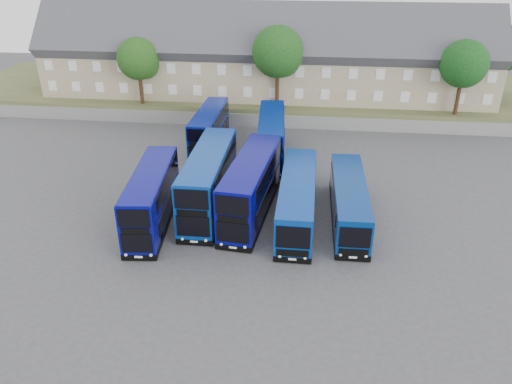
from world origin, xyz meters
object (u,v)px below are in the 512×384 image
object	(u,v)px
tree_west	(140,60)
tree_east	(465,66)
dd_front_mid	(209,182)
dd_front_left	(152,199)
tree_far	(503,50)
tree_mid	(279,54)
coach_east_a	(297,200)

from	to	relation	value
tree_west	tree_east	size ratio (longest dim) A/B	0.94
dd_front_mid	tree_east	distance (m)	32.14
dd_front_left	tree_east	xyz separation A→B (m)	(27.74, 23.75, 5.33)
tree_west	tree_far	bearing A→B (deg)	9.46
tree_west	tree_mid	size ratio (longest dim) A/B	0.83
coach_east_a	tree_mid	distance (m)	23.52
tree_west	tree_far	distance (m)	42.58
dd_front_left	tree_east	world-z (taller)	tree_east
tree_west	tree_mid	distance (m)	16.04
tree_east	dd_front_left	bearing A→B (deg)	-139.43
coach_east_a	tree_mid	size ratio (longest dim) A/B	1.35
coach_east_a	tree_west	world-z (taller)	tree_west
dd_front_mid	tree_east	xyz separation A→B (m)	(23.94, 20.83, 5.08)
coach_east_a	tree_far	xyz separation A→B (m)	(22.85, 28.91, 6.07)
dd_front_left	coach_east_a	size ratio (longest dim) A/B	0.87
tree_mid	tree_far	xyz separation A→B (m)	(26.00, 6.50, -0.34)
dd_front_left	dd_front_mid	world-z (taller)	dd_front_mid
dd_front_left	coach_east_a	world-z (taller)	dd_front_left
dd_front_left	dd_front_mid	distance (m)	4.80
dd_front_left	dd_front_mid	xyz separation A→B (m)	(3.80, 2.92, 0.24)
dd_front_mid	tree_west	size ratio (longest dim) A/B	1.54
tree_west	tree_east	bearing A→B (deg)	0.00
dd_front_mid	coach_east_a	size ratio (longest dim) A/B	0.95
dd_front_mid	tree_east	size ratio (longest dim) A/B	1.45
dd_front_left	dd_front_mid	size ratio (longest dim) A/B	0.91
coach_east_a	tree_east	xyz separation A→B (m)	(16.85, 21.91, 5.73)
tree_mid	tree_far	size ratio (longest dim) A/B	1.06
coach_east_a	tree_west	size ratio (longest dim) A/B	1.62
tree_west	tree_far	world-z (taller)	tree_far
tree_mid	tree_east	distance (m)	20.02
tree_west	tree_east	xyz separation A→B (m)	(36.00, 0.00, 0.34)
tree_mid	dd_front_mid	bearing A→B (deg)	-100.47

